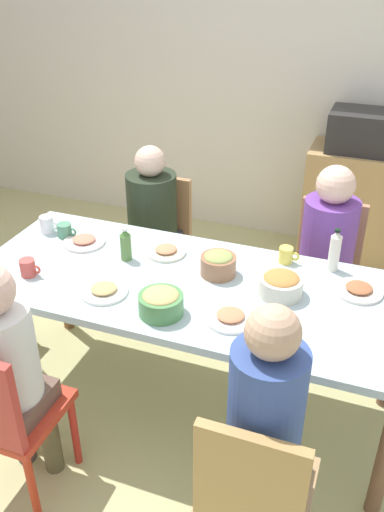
# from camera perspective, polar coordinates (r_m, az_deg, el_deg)

# --- Properties ---
(ground_plane) EXTENTS (7.14, 7.14, 0.00)m
(ground_plane) POSITION_cam_1_polar(r_m,az_deg,el_deg) (3.19, 0.00, -14.58)
(ground_plane) COLOR #BDB97E
(wall_back) EXTENTS (6.19, 0.12, 2.60)m
(wall_back) POSITION_cam_1_polar(r_m,az_deg,el_deg) (4.48, 10.31, 17.58)
(wall_back) COLOR silver
(wall_back) RESTS_ON ground_plane
(dining_table) EXTENTS (2.19, 0.90, 0.78)m
(dining_table) POSITION_cam_1_polar(r_m,az_deg,el_deg) (2.74, 0.00, -4.17)
(dining_table) COLOR #AFC6CD
(dining_table) RESTS_ON ground_plane
(chair_0) EXTENTS (0.40, 0.40, 0.90)m
(chair_0) POSITION_cam_1_polar(r_m,az_deg,el_deg) (3.67, -3.49, 1.98)
(chair_0) COLOR tan
(chair_0) RESTS_ON ground_plane
(person_0) EXTENTS (0.31, 0.31, 1.16)m
(person_0) POSITION_cam_1_polar(r_m,az_deg,el_deg) (3.51, -4.17, 4.02)
(person_0) COLOR #36483A
(person_0) RESTS_ON ground_plane
(chair_1) EXTENTS (0.40, 0.40, 0.90)m
(chair_1) POSITION_cam_1_polar(r_m,az_deg,el_deg) (2.54, -19.08, -14.95)
(chair_1) COLOR red
(chair_1) RESTS_ON ground_plane
(person_1) EXTENTS (0.30, 0.30, 1.18)m
(person_1) POSITION_cam_1_polar(r_m,az_deg,el_deg) (2.46, -18.56, -10.34)
(person_1) COLOR #524441
(person_1) RESTS_ON ground_plane
(chair_3) EXTENTS (0.40, 0.40, 0.90)m
(chair_3) POSITION_cam_1_polar(r_m,az_deg,el_deg) (2.17, 6.40, -22.96)
(chair_3) COLOR tan
(chair_3) RESTS_ON ground_plane
(person_3) EXTENTS (0.30, 0.30, 1.27)m
(person_3) POSITION_cam_1_polar(r_m,az_deg,el_deg) (2.06, 7.46, -17.23)
(person_3) COLOR #332E4A
(person_3) RESTS_ON ground_plane
(chair_4) EXTENTS (0.40, 0.40, 0.90)m
(chair_4) POSITION_cam_1_polar(r_m,az_deg,el_deg) (3.43, 13.54, -1.10)
(chair_4) COLOR #B4784C
(chair_4) RESTS_ON ground_plane
(person_4) EXTENTS (0.31, 0.31, 1.18)m
(person_4) POSITION_cam_1_polar(r_m,az_deg,el_deg) (3.25, 13.73, 1.19)
(person_4) COLOR #525244
(person_4) RESTS_ON ground_plane
(plate_0) EXTENTS (0.23, 0.23, 0.04)m
(plate_0) POSITION_cam_1_polar(r_m,az_deg,el_deg) (3.08, -11.02, 1.51)
(plate_0) COLOR silver
(plate_0) RESTS_ON dining_table
(plate_1) EXTENTS (0.23, 0.23, 0.04)m
(plate_1) POSITION_cam_1_polar(r_m,az_deg,el_deg) (2.73, 16.75, -3.34)
(plate_1) COLOR silver
(plate_1) RESTS_ON dining_table
(plate_2) EXTENTS (0.23, 0.23, 0.04)m
(plate_2) POSITION_cam_1_polar(r_m,az_deg,el_deg) (2.45, 3.96, -6.27)
(plate_2) COLOR white
(plate_2) RESTS_ON dining_table
(plate_3) EXTENTS (0.22, 0.22, 0.04)m
(plate_3) POSITION_cam_1_polar(r_m,az_deg,el_deg) (2.64, -9.01, -3.53)
(plate_3) COLOR white
(plate_3) RESTS_ON dining_table
(plate_4) EXTENTS (0.21, 0.21, 0.04)m
(plate_4) POSITION_cam_1_polar(r_m,az_deg,el_deg) (2.93, -2.68, 0.50)
(plate_4) COLOR beige
(plate_4) RESTS_ON dining_table
(bowl_0) EXTENTS (0.18, 0.18, 0.12)m
(bowl_0) POSITION_cam_1_polar(r_m,az_deg,el_deg) (2.73, 2.72, -0.79)
(bowl_0) COLOR #936244
(bowl_0) RESTS_ON dining_table
(bowl_1) EXTENTS (0.20, 0.20, 0.12)m
(bowl_1) POSITION_cam_1_polar(r_m,az_deg,el_deg) (2.46, -3.22, -4.79)
(bowl_1) COLOR #4B864A
(bowl_1) RESTS_ON dining_table
(bowl_2) EXTENTS (0.21, 0.21, 0.11)m
(bowl_2) POSITION_cam_1_polar(r_m,az_deg,el_deg) (2.62, 9.12, -2.89)
(bowl_2) COLOR beige
(bowl_2) RESTS_ON dining_table
(cup_0) EXTENTS (0.12, 0.08, 0.08)m
(cup_0) POSITION_cam_1_polar(r_m,az_deg,el_deg) (3.17, -12.92, 2.58)
(cup_0) COLOR #4E896A
(cup_0) RESTS_ON dining_table
(cup_1) EXTENTS (0.11, 0.07, 0.09)m
(cup_1) POSITION_cam_1_polar(r_m,az_deg,el_deg) (2.88, 9.66, 0.10)
(cup_1) COLOR #EACD50
(cup_1) RESTS_ON dining_table
(cup_2) EXTENTS (0.11, 0.08, 0.09)m
(cup_2) POSITION_cam_1_polar(r_m,az_deg,el_deg) (2.85, -16.47, -1.16)
(cup_2) COLOR #C94B45
(cup_2) RESTS_ON dining_table
(cup_3) EXTENTS (0.11, 0.08, 0.10)m
(cup_3) POSITION_cam_1_polar(r_m,az_deg,el_deg) (3.23, -14.65, 3.16)
(cup_3) COLOR white
(cup_3) RESTS_ON dining_table
(bottle_0) EXTENTS (0.06, 0.06, 0.23)m
(bottle_0) POSITION_cam_1_polar(r_m,az_deg,el_deg) (2.83, 14.45, 0.50)
(bottle_0) COLOR white
(bottle_0) RESTS_ON dining_table
(bottle_1) EXTENTS (0.06, 0.06, 0.18)m
(bottle_1) POSITION_cam_1_polar(r_m,az_deg,el_deg) (2.87, -6.82, 1.15)
(bottle_1) COLOR #537B3C
(bottle_1) RESTS_ON dining_table
(side_cabinet) EXTENTS (0.70, 0.44, 0.90)m
(side_cabinet) POSITION_cam_1_polar(r_m,az_deg,el_deg) (4.39, 16.09, 4.86)
(side_cabinet) COLOR tan
(side_cabinet) RESTS_ON ground_plane
(microwave) EXTENTS (0.48, 0.36, 0.28)m
(microwave) POSITION_cam_1_polar(r_m,az_deg,el_deg) (4.18, 17.24, 12.16)
(microwave) COLOR #272626
(microwave) RESTS_ON side_cabinet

